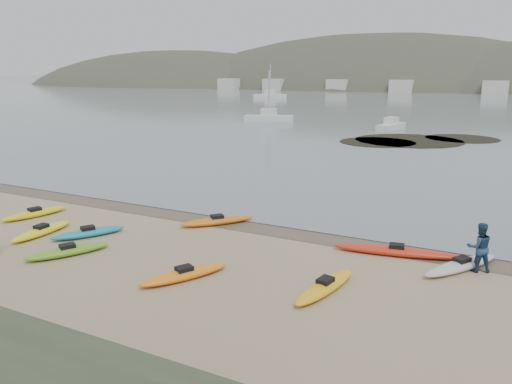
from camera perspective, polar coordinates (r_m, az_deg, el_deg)
The scene contains 8 objects.
ground at distance 23.21m, azimuth 0.00°, elevation -3.60°, with size 600.00×600.00×0.00m, color tan.
wet_sand at distance 22.96m, azimuth -0.34°, elevation -3.79°, with size 60.00×60.00×0.00m, color brown.
water at distance 319.94m, azimuth 25.93°, elevation 11.14°, with size 1200.00×1200.00×0.00m, color slate.
kayaks at distance 19.99m, azimuth -5.67°, elevation -6.06°, with size 21.12×9.12×0.34m.
person_east at distance 19.22m, azimuth 24.16°, elevation -5.78°, with size 0.87×0.68×1.79m, color navy.
kelp_mats at distance 53.03m, azimuth 17.65°, elevation 5.62°, with size 14.52×14.09×0.04m.
moored_boats at distance 103.78m, azimuth 24.57°, elevation 8.99°, with size 103.62×73.37×1.19m.
far_town at distance 164.83m, azimuth 26.27°, elevation 10.63°, with size 199.00×5.00×4.00m.
Camera 1 is at (10.14, -19.70, 6.91)m, focal length 35.00 mm.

